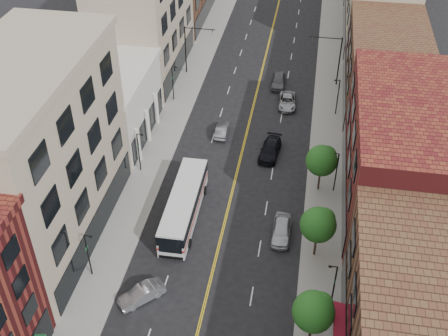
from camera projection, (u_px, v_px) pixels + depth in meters
The scene contains 25 objects.
sidewalk_left at pixel (172, 120), 73.21m from camera, with size 4.00×110.00×0.15m, color gray.
sidewalk_right at pixel (327, 134), 70.55m from camera, with size 4.00×110.00×0.15m, color gray.
bldg_l_tanoffice at pixel (35, 160), 51.54m from camera, with size 10.00×22.00×18.00m, color tan.
bldg_l_white at pixel (107, 105), 68.62m from camera, with size 10.00×14.00×8.00m, color silver.
bldg_l_far_a at pixel (142, 12), 78.80m from camera, with size 10.00×20.00×18.00m, color tan.
bldg_r_mid at pixel (399, 153), 57.42m from camera, with size 10.00×22.00×12.00m, color #5C1819.
bldg_r_far_a at pixel (386, 67), 74.39m from camera, with size 10.00×20.00×10.00m, color brown.
tree_r_1 at pixel (315, 310), 44.06m from camera, with size 3.40×3.40×5.59m.
tree_r_2 at pixel (319, 224), 51.85m from camera, with size 3.40×3.40×5.59m.
tree_r_3 at pixel (323, 160), 59.64m from camera, with size 3.40×3.40×5.59m.
lamp_l_1 at pixel (88, 253), 50.53m from camera, with size 0.81×0.55×5.05m.
lamp_l_2 at pixel (139, 150), 63.00m from camera, with size 0.81×0.55×5.05m.
lamp_l_3 at pixel (173, 81), 75.46m from camera, with size 0.81×0.55×5.05m.
lamp_r_1 at pixel (334, 284), 47.62m from camera, with size 0.81×0.55×5.05m.
lamp_r_2 at pixel (336, 170), 60.08m from camera, with size 0.81×0.55×5.05m.
lamp_r_3 at pixel (338, 95), 72.55m from camera, with size 0.81×0.55×5.05m.
signal_mast_left at pixel (190, 44), 80.57m from camera, with size 4.49×0.18×7.20m.
signal_mast_right at pixel (335, 55), 77.84m from camera, with size 4.49×0.18×7.20m.
city_bus at pixel (184, 204), 57.41m from camera, with size 3.10×12.38×3.17m.
car_angle_b at pixel (142, 294), 49.67m from camera, with size 1.49×4.28×1.41m, color #B9BCC2.
car_parked_far at pixel (281, 230), 55.94m from camera, with size 1.91×4.76×1.62m, color #ABADB3.
car_lane_behind at pixel (222, 130), 70.30m from camera, with size 1.43×4.10×1.35m, color #4A4A4F.
car_lane_a at pixel (270, 150), 66.80m from camera, with size 2.14×5.27×1.53m, color black.
car_lane_b at pixel (287, 101), 75.74m from camera, with size 2.28×4.94×1.37m, color #989A9F.
car_lane_c at pixel (278, 81), 79.96m from camera, with size 1.93×4.81×1.64m, color #4D4D52.
Camera 1 is at (7.06, -24.68, 39.98)m, focal length 45.00 mm.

